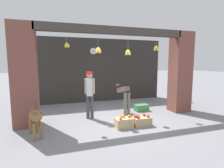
# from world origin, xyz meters

# --- Properties ---
(ground_plane) EXTENTS (60.00, 60.00, 0.00)m
(ground_plane) POSITION_xyz_m (0.00, 0.00, 0.00)
(ground_plane) COLOR gray
(shop_back_wall) EXTENTS (6.80, 0.12, 3.06)m
(shop_back_wall) POSITION_xyz_m (0.00, 2.98, 1.53)
(shop_back_wall) COLOR #2D2B28
(shop_back_wall) RESTS_ON ground_plane
(shop_pillar_left) EXTENTS (0.70, 0.60, 3.06)m
(shop_pillar_left) POSITION_xyz_m (-2.75, 0.30, 1.53)
(shop_pillar_left) COLOR brown
(shop_pillar_left) RESTS_ON ground_plane
(shop_pillar_right) EXTENTS (0.70, 0.60, 3.06)m
(shop_pillar_right) POSITION_xyz_m (2.75, 0.30, 1.53)
(shop_pillar_right) COLOR brown
(shop_pillar_right) RESTS_ON ground_plane
(storefront_awning) EXTENTS (4.90, 0.27, 0.92)m
(storefront_awning) POSITION_xyz_m (0.00, 0.12, 2.90)
(storefront_awning) COLOR #3D3833
(dog) EXTENTS (0.47, 0.99, 0.77)m
(dog) POSITION_xyz_m (-2.41, -0.67, 0.53)
(dog) COLOR olive
(dog) RESTS_ON ground_plane
(shopkeeper) EXTENTS (0.33, 0.29, 1.61)m
(shopkeeper) POSITION_xyz_m (-0.80, 0.41, 0.94)
(shopkeeper) COLOR #424247
(shopkeeper) RESTS_ON ground_plane
(worker_stooping) EXTENTS (0.33, 0.83, 1.09)m
(worker_stooping) POSITION_xyz_m (0.50, 0.58, 0.73)
(worker_stooping) COLOR #6B665B
(worker_stooping) RESTS_ON ground_plane
(fruit_crate_oranges) EXTENTS (0.51, 0.33, 0.37)m
(fruit_crate_oranges) POSITION_xyz_m (0.00, -0.73, 0.15)
(fruit_crate_oranges) COLOR tan
(fruit_crate_oranges) RESTS_ON ground_plane
(fruit_crate_apples) EXTENTS (0.54, 0.33, 0.34)m
(fruit_crate_apples) POSITION_xyz_m (0.57, -0.75, 0.15)
(fruit_crate_apples) COLOR tan
(fruit_crate_apples) RESTS_ON ground_plane
(produce_box_green) EXTENTS (0.53, 0.33, 0.25)m
(produce_box_green) POSITION_xyz_m (1.33, 0.73, 0.13)
(produce_box_green) COLOR #42844C
(produce_box_green) RESTS_ON ground_plane
(water_bottle) EXTENTS (0.06, 0.06, 0.25)m
(water_bottle) POSITION_xyz_m (0.51, -0.35, 0.12)
(water_bottle) COLOR silver
(water_bottle) RESTS_ON ground_plane
(wall_clock) EXTENTS (0.32, 0.03, 0.32)m
(wall_clock) POSITION_xyz_m (-0.15, 2.91, 2.45)
(wall_clock) COLOR black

